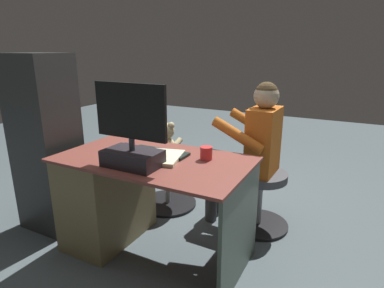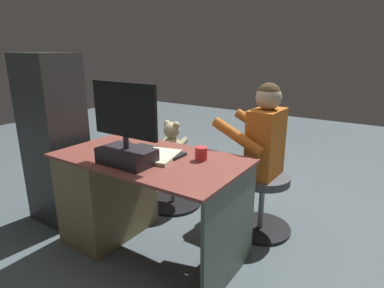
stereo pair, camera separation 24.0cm
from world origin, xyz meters
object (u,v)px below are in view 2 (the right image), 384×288
cup (201,154)px  person (254,146)px  monitor (126,139)px  office_chair_teddy (173,178)px  computer_mouse (125,143)px  desk (117,191)px  tv_remote (121,152)px  visitor_chair (262,198)px  keyboard (156,151)px  teddy_bear (173,140)px

cup → person: (-0.14, -0.55, -0.06)m
monitor → office_chair_teddy: (0.28, -0.84, -0.62)m
computer_mouse → desk: bearing=76.0°
tv_remote → cup: bearing=-129.8°
computer_mouse → office_chair_teddy: 0.74m
computer_mouse → visitor_chair: size_ratio=0.20×
keyboard → tv_remote: (0.19, 0.15, -0.00)m
desk → cup: cup is taller
office_chair_teddy → computer_mouse: bearing=89.4°
monitor → person: bearing=-119.5°
computer_mouse → cup: cup is taller
cup → desk: bearing=11.6°
tv_remote → person: size_ratio=0.13×
computer_mouse → tv_remote: computer_mouse is taller
visitor_chair → computer_mouse: bearing=34.3°
keyboard → computer_mouse: computer_mouse is taller
desk → computer_mouse: (-0.02, -0.09, 0.36)m
desk → cup: 0.78m
cup → computer_mouse: bearing=3.9°
monitor → person: monitor is taller
teddy_bear → computer_mouse: bearing=89.4°
computer_mouse → office_chair_teddy: size_ratio=0.18×
cup → office_chair_teddy: (0.63, -0.53, -0.50)m
desk → visitor_chair: size_ratio=2.64×
tv_remote → person: bearing=-102.1°
desk → cup: size_ratio=14.94×
cup → visitor_chair: cup is taller
monitor → computer_mouse: 0.42m
keyboard → computer_mouse: bearing=-0.0°
desk → keyboard: (-0.32, -0.09, 0.35)m
visitor_chair → person: (0.09, 0.00, 0.41)m
monitor → tv_remote: size_ratio=3.39×
teddy_bear → visitor_chair: teddy_bear is taller
computer_mouse → cup: (-0.64, -0.04, 0.03)m
computer_mouse → keyboard: bearing=180.0°
desk → person: person is taller
monitor → computer_mouse: (0.29, -0.27, -0.14)m
monitor → teddy_bear: size_ratio=1.56×
teddy_bear → desk: bearing=87.5°
keyboard → person: bearing=-129.0°
teddy_bear → monitor: bearing=108.4°
keyboard → person: (-0.48, -0.59, -0.03)m
teddy_bear → person: person is taller
monitor → teddy_bear: monitor is taller
cup → person: bearing=-104.2°
keyboard → person: person is taller
person → cup: bearing=75.8°
computer_mouse → teddy_bear: size_ratio=0.29×
desk → visitor_chair: bearing=-142.5°
monitor → tv_remote: monitor is taller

